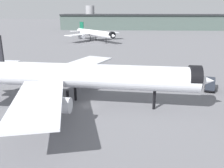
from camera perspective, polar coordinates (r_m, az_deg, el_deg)
name	(u,v)px	position (r m, az deg, el deg)	size (l,w,h in m)	color
ground	(88,106)	(53.70, -5.79, -5.14)	(900.00, 900.00, 0.00)	slate
airliner_near_gate	(80,76)	(52.16, -7.60, 1.83)	(55.25, 50.47, 15.08)	silver
airliner_far_taxiway	(94,33)	(160.69, -4.19, 11.88)	(35.32, 36.95, 11.77)	white
terminal_building	(155,22)	(258.88, 10.07, 14.33)	(194.97, 36.78, 23.66)	#475651
service_truck_front	(210,84)	(67.93, 22.22, -0.09)	(3.78, 5.92, 3.00)	black
traffic_cone_near_nose	(63,69)	(86.34, -11.52, 3.56)	(0.60, 0.60, 0.75)	#F2600C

